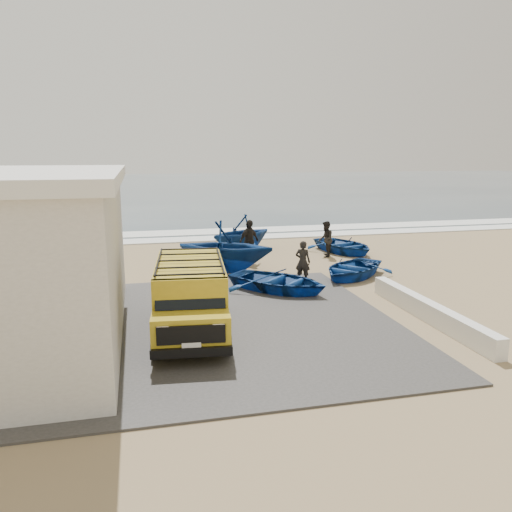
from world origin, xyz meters
TOP-DOWN VIEW (x-y plane):
  - ground at (0.00, 0.00)m, footprint 160.00×160.00m
  - slab at (-2.00, -2.00)m, footprint 12.00×10.00m
  - ocean at (0.00, 56.00)m, footprint 180.00×88.00m
  - surf_line at (0.00, 12.00)m, footprint 180.00×1.60m
  - surf_wash at (0.00, 14.50)m, footprint 180.00×2.20m
  - parapet at (5.00, -3.00)m, footprint 0.35×6.00m
  - van at (-1.71, -2.41)m, footprint 2.23×4.72m
  - boat_near_left at (1.64, 0.89)m, footprint 4.34×4.37m
  - boat_near_right at (4.94, 2.18)m, footprint 4.16×4.03m
  - boat_mid_left at (0.39, 4.32)m, footprint 5.00×4.77m
  - boat_mid_right at (6.55, 6.73)m, footprint 3.47×4.16m
  - boat_far_left at (1.92, 8.37)m, footprint 4.33×4.14m
  - fisherman_front at (2.87, 1.91)m, footprint 0.68×0.63m
  - fisherman_middle at (5.35, 6.03)m, footprint 0.90×0.99m
  - fisherman_back at (1.67, 5.65)m, footprint 1.17×0.99m

SIDE VIEW (x-z plane):
  - ground at x=0.00m, z-range 0.00..0.00m
  - ocean at x=0.00m, z-range 0.00..0.01m
  - surf_wash at x=0.00m, z-range 0.00..0.04m
  - slab at x=-2.00m, z-range 0.00..0.05m
  - surf_line at x=0.00m, z-range 0.00..0.06m
  - parapet at x=5.00m, z-range 0.00..0.55m
  - boat_near_right at x=4.94m, z-range 0.00..0.70m
  - boat_mid_right at x=6.55m, z-range 0.00..0.74m
  - boat_near_left at x=1.64m, z-range 0.00..0.74m
  - fisherman_front at x=2.87m, z-range 0.00..1.56m
  - fisherman_middle at x=5.35m, z-range 0.00..1.65m
  - boat_far_left at x=1.92m, z-range 0.00..1.77m
  - fisherman_back at x=1.67m, z-range 0.00..1.88m
  - boat_mid_left at x=0.39m, z-range 0.00..2.05m
  - van at x=-1.71m, z-range 0.07..2.03m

